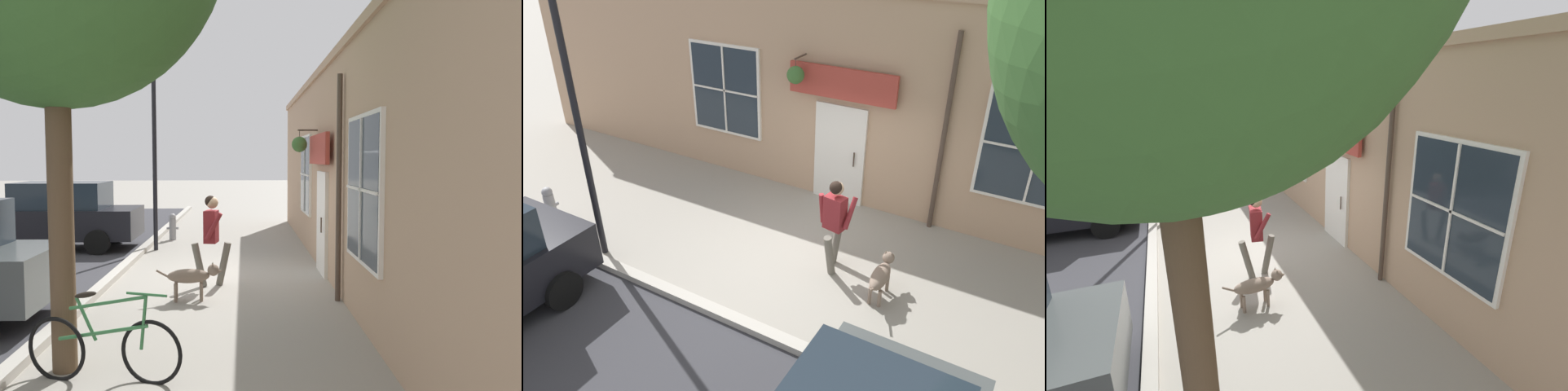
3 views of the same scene
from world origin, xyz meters
The scene contains 7 objects.
ground_plane centered at (0.00, 0.00, 0.00)m, with size 90.00×90.00×0.00m, color gray.
storefront_facade centered at (-2.34, 0.00, 2.16)m, with size 0.95×18.00×4.30m.
pedestrian_walking centered at (0.04, 0.67, 1.01)m, with size 0.76×0.60×1.69m.
dog_on_leash centered at (0.29, 1.64, 0.41)m, with size 1.11×0.31×0.63m.
parked_car_nearest_curb centered at (4.31, -3.35, 0.88)m, with size 4.30×1.95×1.75m.
street_lamp centered at (1.71, -3.08, 3.46)m, with size 0.32×0.32×5.37m.
fire_hydrant centered at (1.51, -4.73, 0.40)m, with size 0.34×0.20×0.77m.
Camera 3 is at (1.49, 6.70, 3.68)m, focal length 24.00 mm.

